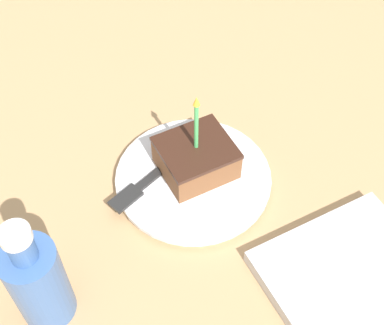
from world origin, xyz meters
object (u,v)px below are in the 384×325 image
at_px(fork, 155,175).
at_px(bottle, 38,281).
at_px(cake_slice, 196,157).
at_px(plate, 192,177).

distance_m(fork, bottle, 0.23).
xyz_separation_m(fork, bottle, (0.11, -0.19, 0.05)).
bearing_deg(cake_slice, bottle, -68.89).
bearing_deg(bottle, cake_slice, 111.11).
height_order(fork, bottle, bottle).
bearing_deg(bottle, plate, 110.77).
height_order(cake_slice, fork, cake_slice).
bearing_deg(fork, bottle, -60.04).
distance_m(plate, cake_slice, 0.03).
relative_size(cake_slice, bottle, 0.81).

